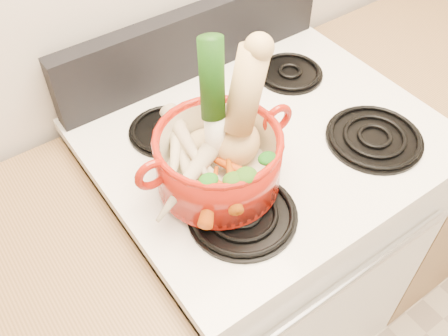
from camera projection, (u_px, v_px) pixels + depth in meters
stove_body at (256, 248)px, 1.53m from camera, size 0.76×0.65×0.92m
cooktop at (266, 138)px, 1.18m from camera, size 0.78×0.67×0.03m
control_backsplash at (195, 41)px, 1.27m from camera, size 0.76×0.05×0.18m
oven_handle at (357, 275)px, 1.11m from camera, size 0.60×0.02×0.02m
burner_front_left at (242, 214)px, 1.00m from camera, size 0.22×0.22×0.02m
burner_front_right at (375, 137)px, 1.15m from camera, size 0.22×0.22×0.02m
burner_back_left at (166, 130)px, 1.16m from camera, size 0.17×0.17×0.02m
burner_back_right at (290, 72)px, 1.31m from camera, size 0.17×0.17×0.02m
dutch_oven at (218, 160)px, 1.00m from camera, size 0.27×0.27×0.13m
pot_handle_left at (152, 175)px, 0.92m from camera, size 0.07×0.02×0.07m
pot_handle_right at (277, 119)px, 1.02m from camera, size 0.07×0.02×0.07m
squash at (237, 112)px, 0.96m from camera, size 0.21×0.16×0.28m
leek at (215, 106)px, 0.93m from camera, size 0.07×0.09×0.31m
ginger at (201, 141)px, 1.06m from camera, size 0.08×0.06×0.04m
parsnip_0 at (195, 174)px, 1.00m from camera, size 0.09×0.22×0.06m
parsnip_1 at (187, 169)px, 1.00m from camera, size 0.11×0.20×0.06m
parsnip_2 at (200, 160)px, 1.00m from camera, size 0.06×0.18×0.05m
parsnip_3 at (185, 183)px, 0.96m from camera, size 0.19×0.11×0.06m
parsnip_4 at (176, 148)px, 1.01m from camera, size 0.16×0.18×0.06m
parsnip_5 at (189, 145)px, 1.00m from camera, size 0.07×0.22×0.06m
carrot_0 at (213, 184)px, 0.98m from camera, size 0.08×0.18×0.05m
carrot_1 at (211, 196)px, 0.95m from camera, size 0.12×0.12×0.04m
carrot_2 at (231, 168)px, 1.00m from camera, size 0.09×0.15×0.04m
carrot_3 at (232, 183)px, 0.96m from camera, size 0.09×0.13×0.04m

